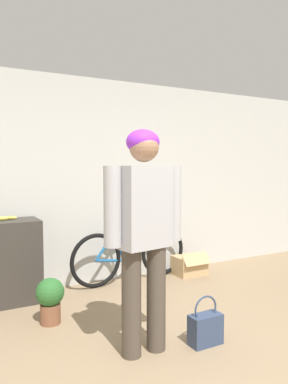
{
  "coord_description": "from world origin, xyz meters",
  "views": [
    {
      "loc": [
        -1.68,
        -1.77,
        1.51
      ],
      "look_at": [
        -0.28,
        0.79,
        1.3
      ],
      "focal_mm": 35.0,
      "sensor_mm": 36.0,
      "label": 1
    }
  ],
  "objects_px": {
    "potted_plant": "(50,298)",
    "cardboard_box": "(189,265)",
    "person": "(144,223)",
    "bicycle": "(131,254)",
    "handbag": "(205,328)",
    "banana": "(1,218)"
  },
  "relations": [
    {
      "from": "potted_plant",
      "to": "person",
      "type": "bearing_deg",
      "value": -60.58
    },
    {
      "from": "banana",
      "to": "cardboard_box",
      "type": "distance_m",
      "value": 2.55
    },
    {
      "from": "bicycle",
      "to": "potted_plant",
      "type": "distance_m",
      "value": 1.5
    },
    {
      "from": "banana",
      "to": "person",
      "type": "bearing_deg",
      "value": -64.37
    },
    {
      "from": "potted_plant",
      "to": "cardboard_box",
      "type": "bearing_deg",
      "value": 17.81
    },
    {
      "from": "potted_plant",
      "to": "banana",
      "type": "bearing_deg",
      "value": 111.02
    },
    {
      "from": "person",
      "to": "potted_plant",
      "type": "bearing_deg",
      "value": 109.94
    },
    {
      "from": "cardboard_box",
      "to": "potted_plant",
      "type": "xyz_separation_m",
      "value": [
        -2.11,
        -0.68,
        0.12
      ]
    },
    {
      "from": "person",
      "to": "bicycle",
      "type": "distance_m",
      "value": 2.0
    },
    {
      "from": "banana",
      "to": "handbag",
      "type": "distance_m",
      "value": 2.42
    },
    {
      "from": "person",
      "to": "cardboard_box",
      "type": "relative_size",
      "value": 4.24
    },
    {
      "from": "potted_plant",
      "to": "bicycle",
      "type": "bearing_deg",
      "value": 32.25
    },
    {
      "from": "cardboard_box",
      "to": "potted_plant",
      "type": "height_order",
      "value": "potted_plant"
    },
    {
      "from": "handbag",
      "to": "cardboard_box",
      "type": "distance_m",
      "value": 2.03
    },
    {
      "from": "person",
      "to": "bicycle",
      "type": "height_order",
      "value": "person"
    },
    {
      "from": "person",
      "to": "cardboard_box",
      "type": "distance_m",
      "value": 2.43
    },
    {
      "from": "banana",
      "to": "potted_plant",
      "type": "distance_m",
      "value": 1.1
    },
    {
      "from": "banana",
      "to": "handbag",
      "type": "xyz_separation_m",
      "value": [
        1.35,
        -1.85,
        -0.79
      ]
    },
    {
      "from": "handbag",
      "to": "cardboard_box",
      "type": "relative_size",
      "value": 1.0
    },
    {
      "from": "bicycle",
      "to": "banana",
      "type": "height_order",
      "value": "banana"
    },
    {
      "from": "handbag",
      "to": "cardboard_box",
      "type": "bearing_deg",
      "value": 58.14
    },
    {
      "from": "banana",
      "to": "potted_plant",
      "type": "bearing_deg",
      "value": -68.98
    }
  ]
}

